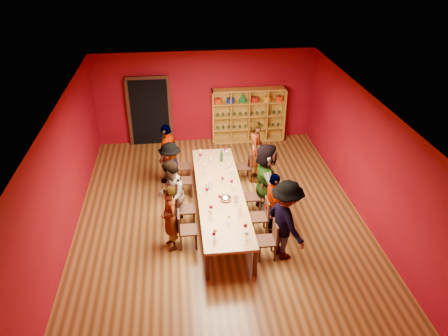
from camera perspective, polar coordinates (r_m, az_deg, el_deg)
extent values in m
cube|color=#523115|center=(10.99, -0.51, -6.38)|extent=(7.10, 9.10, 0.02)
cube|color=maroon|center=(14.28, -2.50, 9.24)|extent=(7.10, 0.02, 3.00)
cube|color=maroon|center=(6.63, 3.81, -18.48)|extent=(7.10, 0.02, 3.00)
cube|color=maroon|center=(10.46, -20.04, -0.56)|extent=(0.02, 9.10, 3.00)
cube|color=maroon|center=(11.07, 17.84, 1.51)|extent=(0.02, 9.10, 3.00)
cube|color=white|center=(9.54, -0.59, 8.50)|extent=(7.10, 9.10, 0.02)
cube|color=#A47744|center=(10.58, -0.53, -3.17)|extent=(1.10, 4.50, 0.06)
cube|color=black|center=(9.05, -2.19, -12.74)|extent=(0.08, 0.08, 0.69)
cube|color=black|center=(12.60, -3.79, 0.54)|extent=(0.08, 0.08, 0.69)
cube|color=black|center=(9.15, 4.09, -12.25)|extent=(0.08, 0.08, 0.69)
cube|color=black|center=(12.68, 0.64, 0.79)|extent=(0.08, 0.08, 0.69)
cube|color=black|center=(14.36, -9.68, 7.24)|extent=(1.20, 0.14, 2.20)
cube|color=black|center=(13.91, -10.08, 11.52)|extent=(1.32, 0.06, 0.10)
cube|color=black|center=(14.35, -12.29, 6.96)|extent=(0.10, 0.06, 2.20)
cube|color=black|center=(14.27, -7.06, 7.29)|extent=(0.10, 0.06, 2.20)
cube|color=#B38228|center=(14.30, -1.49, 6.71)|extent=(0.04, 0.40, 1.80)
cube|color=#B38228|center=(14.68, 7.79, 7.05)|extent=(0.04, 0.40, 1.80)
cube|color=#B38228|center=(14.13, 3.31, 10.20)|extent=(2.40, 0.40, 0.04)
cube|color=#B38228|center=(14.80, 3.12, 3.76)|extent=(2.40, 0.40, 0.04)
cube|color=#B38228|center=(14.62, 3.09, 7.19)|extent=(2.40, 0.02, 1.80)
cube|color=#B38228|center=(14.62, 3.16, 5.27)|extent=(2.36, 0.38, 0.03)
cube|color=#B38228|center=(14.45, 3.21, 6.90)|extent=(2.36, 0.38, 0.03)
cube|color=#B38228|center=(14.28, 3.26, 8.57)|extent=(2.36, 0.38, 0.03)
cube|color=#B38228|center=(14.36, 0.83, 6.81)|extent=(0.03, 0.38, 1.76)
cube|color=#B38228|center=(14.45, 3.21, 6.90)|extent=(0.03, 0.38, 1.76)
cube|color=#B38228|center=(14.55, 5.56, 6.99)|extent=(0.03, 0.38, 1.76)
cylinder|color=red|center=(14.12, -0.78, 8.76)|extent=(0.26, 0.26, 0.15)
sphere|color=black|center=(14.09, -0.78, 9.12)|extent=(0.05, 0.05, 0.05)
cylinder|color=navy|center=(14.16, 0.85, 8.83)|extent=(0.26, 0.26, 0.15)
sphere|color=black|center=(14.13, 0.85, 9.19)|extent=(0.05, 0.05, 0.05)
cylinder|color=#18622E|center=(14.23, 2.46, 8.75)|extent=(0.26, 0.26, 0.08)
cone|color=#18622E|center=(14.18, 2.48, 9.32)|extent=(0.24, 0.24, 0.22)
cylinder|color=#A41A12|center=(14.28, 4.07, 8.93)|extent=(0.26, 0.26, 0.15)
sphere|color=black|center=(14.25, 4.09, 9.29)|extent=(0.05, 0.05, 0.05)
cylinder|color=orange|center=(14.36, 5.66, 8.98)|extent=(0.26, 0.26, 0.15)
sphere|color=black|center=(14.33, 5.68, 9.33)|extent=(0.05, 0.05, 0.05)
cylinder|color=red|center=(14.45, 7.23, 9.01)|extent=(0.26, 0.26, 0.15)
sphere|color=black|center=(14.41, 7.26, 9.37)|extent=(0.05, 0.05, 0.05)
cylinder|color=#1B3120|center=(14.47, -0.84, 5.33)|extent=(0.07, 0.07, 0.10)
cylinder|color=#1B3120|center=(14.49, -0.10, 5.36)|extent=(0.07, 0.07, 0.10)
cylinder|color=#1B3120|center=(14.51, 0.62, 5.40)|extent=(0.07, 0.07, 0.10)
cylinder|color=#1B3120|center=(14.53, 1.35, 5.43)|extent=(0.07, 0.07, 0.10)
cylinder|color=#1B3120|center=(14.56, 2.08, 5.46)|extent=(0.07, 0.07, 0.10)
cylinder|color=#1B3120|center=(14.58, 2.80, 5.49)|extent=(0.07, 0.07, 0.10)
cylinder|color=#1B3120|center=(14.61, 3.52, 5.52)|extent=(0.07, 0.07, 0.10)
cylinder|color=#1B3120|center=(14.64, 4.24, 5.55)|extent=(0.07, 0.07, 0.10)
cylinder|color=#1B3120|center=(14.68, 4.95, 5.58)|extent=(0.07, 0.07, 0.10)
cylinder|color=#1B3120|center=(14.71, 5.66, 5.61)|extent=(0.07, 0.07, 0.10)
cylinder|color=#1B3120|center=(14.75, 6.37, 5.63)|extent=(0.07, 0.07, 0.10)
cylinder|color=#1B3120|center=(14.79, 7.07, 5.66)|extent=(0.07, 0.07, 0.10)
cylinder|color=#1B3120|center=(14.29, -0.85, 6.98)|extent=(0.07, 0.07, 0.10)
cylinder|color=#1B3120|center=(14.31, -0.11, 7.01)|extent=(0.07, 0.07, 0.10)
cylinder|color=#1B3120|center=(14.33, 0.63, 7.04)|extent=(0.07, 0.07, 0.10)
cylinder|color=#1B3120|center=(14.35, 1.37, 7.07)|extent=(0.07, 0.07, 0.10)
cylinder|color=#1B3120|center=(14.38, 2.11, 7.10)|extent=(0.07, 0.07, 0.10)
cylinder|color=#1B3120|center=(14.41, 2.84, 7.13)|extent=(0.07, 0.07, 0.10)
cylinder|color=#1B3120|center=(14.44, 3.57, 7.16)|extent=(0.07, 0.07, 0.10)
cylinder|color=#1B3120|center=(14.47, 4.30, 7.18)|extent=(0.07, 0.07, 0.10)
cylinder|color=#1B3120|center=(14.50, 5.02, 7.21)|extent=(0.07, 0.07, 0.10)
cylinder|color=#1B3120|center=(14.54, 5.75, 7.23)|extent=(0.07, 0.07, 0.10)
cylinder|color=#1B3120|center=(14.58, 6.46, 7.25)|extent=(0.07, 0.07, 0.10)
cylinder|color=#1B3120|center=(14.62, 7.18, 7.27)|extent=(0.07, 0.07, 0.10)
cube|color=black|center=(9.86, -4.73, -8.09)|extent=(0.42, 0.42, 0.04)
cube|color=black|center=(9.72, -5.91, -7.03)|extent=(0.04, 0.40, 0.44)
cube|color=black|center=(9.86, -5.63, -9.78)|extent=(0.04, 0.04, 0.41)
cube|color=black|center=(9.87, -3.63, -9.66)|extent=(0.04, 0.04, 0.41)
cube|color=black|center=(10.13, -5.69, -8.57)|extent=(0.04, 0.04, 0.41)
cube|color=black|center=(10.13, -3.75, -8.46)|extent=(0.04, 0.04, 0.41)
imported|color=#45464A|center=(9.65, -7.08, -6.54)|extent=(0.56, 0.67, 1.57)
cube|color=black|center=(10.52, -4.92, -5.39)|extent=(0.42, 0.42, 0.04)
cube|color=black|center=(10.39, -6.02, -4.36)|extent=(0.04, 0.40, 0.44)
cube|color=black|center=(10.51, -5.76, -6.97)|extent=(0.04, 0.04, 0.41)
cube|color=black|center=(10.52, -3.90, -6.86)|extent=(0.04, 0.04, 0.41)
cube|color=black|center=(10.79, -5.81, -5.91)|extent=(0.04, 0.04, 0.41)
cube|color=black|center=(10.79, -4.00, -5.80)|extent=(0.04, 0.04, 0.41)
imported|color=#BE808C|center=(10.28, -6.95, -3.50)|extent=(0.58, 0.90, 1.73)
cube|color=black|center=(11.64, -5.18, -1.68)|extent=(0.42, 0.42, 0.04)
cube|color=black|center=(11.52, -6.17, -0.71)|extent=(0.04, 0.40, 0.44)
cube|color=black|center=(11.61, -5.94, -3.11)|extent=(0.04, 0.04, 0.41)
cube|color=black|center=(11.61, -4.26, -3.01)|extent=(0.04, 0.04, 0.41)
cube|color=black|center=(11.90, -5.98, -2.23)|extent=(0.04, 0.04, 0.41)
cube|color=black|center=(11.90, -4.34, -2.14)|extent=(0.04, 0.04, 0.41)
imported|color=pink|center=(11.47, -6.96, -0.28)|extent=(0.59, 1.06, 1.56)
cube|color=black|center=(12.32, -5.31, 0.20)|extent=(0.42, 0.42, 0.04)
cube|color=black|center=(12.21, -6.25, 1.13)|extent=(0.04, 0.40, 0.44)
cube|color=black|center=(12.28, -6.03, -1.15)|extent=(0.04, 0.04, 0.41)
cube|color=black|center=(12.29, -4.44, -1.06)|extent=(0.04, 0.04, 0.41)
cube|color=black|center=(12.58, -6.06, -0.36)|extent=(0.04, 0.04, 0.41)
cube|color=black|center=(12.58, -4.52, -0.28)|extent=(0.04, 0.04, 0.41)
imported|color=tan|center=(12.12, -7.32, 1.90)|extent=(0.83, 1.12, 1.74)
cube|color=black|center=(9.58, 5.52, -9.43)|extent=(0.42, 0.42, 0.04)
cube|color=black|center=(9.47, 6.73, -8.20)|extent=(0.04, 0.40, 0.44)
cube|color=black|center=(9.56, 4.65, -11.20)|extent=(0.04, 0.04, 0.41)
cube|color=black|center=(9.62, 6.67, -11.01)|extent=(0.04, 0.04, 0.41)
cube|color=black|center=(9.82, 4.28, -9.93)|extent=(0.04, 0.04, 0.41)
cube|color=black|center=(9.88, 6.24, -9.75)|extent=(0.04, 0.04, 0.41)
imported|color=#BD7E87|center=(9.35, 8.06, -6.80)|extent=(0.88, 1.31, 1.87)
cube|color=black|center=(10.25, 4.56, -6.42)|extent=(0.42, 0.42, 0.04)
cube|color=black|center=(10.15, 5.67, -5.23)|extent=(0.04, 0.40, 0.44)
cube|color=black|center=(10.23, 3.74, -8.06)|extent=(0.04, 0.04, 0.41)
cube|color=black|center=(10.28, 5.62, -7.91)|extent=(0.04, 0.04, 0.41)
cube|color=black|center=(10.49, 3.42, -6.94)|extent=(0.04, 0.04, 0.41)
cube|color=black|center=(10.55, 5.26, -6.80)|extent=(0.04, 0.04, 0.41)
imported|color=#131A35|center=(10.12, 6.44, -4.68)|extent=(0.43, 0.92, 1.55)
cube|color=black|center=(10.97, 3.72, -3.75)|extent=(0.42, 0.42, 0.04)
cube|color=black|center=(10.87, 4.74, -2.62)|extent=(0.04, 0.40, 0.44)
cube|color=black|center=(10.93, 2.95, -5.28)|extent=(0.04, 0.04, 0.41)
cube|color=black|center=(10.98, 4.71, -5.15)|extent=(0.04, 0.04, 0.41)
cube|color=black|center=(11.20, 2.67, -4.30)|extent=(0.04, 0.04, 0.41)
cube|color=black|center=(11.26, 4.39, -4.18)|extent=(0.04, 0.04, 0.41)
imported|color=#16193D|center=(10.76, 5.49, -1.39)|extent=(0.62, 1.76, 1.87)
cube|color=black|center=(12.28, 2.48, 0.19)|extent=(0.42, 0.42, 0.04)
cube|color=black|center=(12.19, 3.39, 1.23)|extent=(0.04, 0.40, 0.44)
cube|color=black|center=(12.22, 1.79, -1.16)|extent=(0.04, 0.04, 0.41)
cube|color=black|center=(12.27, 3.36, -1.07)|extent=(0.04, 0.04, 0.41)
cube|color=black|center=(12.51, 1.57, -0.37)|extent=(0.04, 0.04, 0.41)
cube|color=black|center=(12.56, 3.11, -0.29)|extent=(0.04, 0.04, 0.41)
imported|color=#151A3A|center=(12.11, 4.19, 2.22)|extent=(0.63, 0.76, 1.80)
cylinder|color=silver|center=(11.15, -2.52, -1.13)|extent=(0.06, 0.06, 0.01)
cylinder|color=silver|center=(11.13, -2.53, -0.89)|extent=(0.01, 0.01, 0.10)
ellipsoid|color=beige|center=(11.09, -2.53, -0.53)|extent=(0.07, 0.07, 0.08)
cylinder|color=silver|center=(11.95, -3.09, 1.09)|extent=(0.06, 0.06, 0.01)
cylinder|color=silver|center=(11.93, -3.09, 1.34)|extent=(0.01, 0.01, 0.11)
ellipsoid|color=#420711|center=(11.88, -3.11, 1.73)|extent=(0.08, 0.08, 0.09)
cylinder|color=silver|center=(11.43, 0.64, -0.28)|extent=(0.07, 0.07, 0.01)
cylinder|color=silver|center=(11.40, 0.65, 0.00)|extent=(0.01, 0.01, 0.12)
ellipsoid|color=beige|center=(11.35, 0.65, 0.43)|extent=(0.09, 0.09, 0.10)
cylinder|color=silver|center=(9.79, 2.04, -5.95)|extent=(0.06, 0.06, 0.01)
cylinder|color=silver|center=(9.76, 2.04, -5.70)|extent=(0.01, 0.01, 0.10)
ellipsoid|color=beige|center=(9.71, 2.05, -5.30)|extent=(0.07, 0.07, 0.08)
cylinder|color=silver|center=(10.18, -0.57, -4.39)|extent=(0.06, 0.06, 0.01)
cylinder|color=silver|center=(10.15, -0.57, -4.13)|extent=(0.01, 0.01, 0.10)
ellipsoid|color=#420711|center=(10.10, -0.57, -3.73)|extent=(0.08, 0.08, 0.09)
cylinder|color=silver|center=(9.06, 2.93, -9.31)|extent=(0.07, 0.07, 0.01)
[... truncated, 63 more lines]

